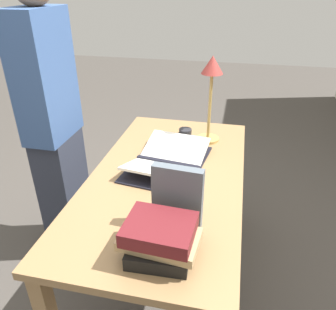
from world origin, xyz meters
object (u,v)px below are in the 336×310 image
object	(u,v)px
open_book	(168,160)
book_standing_upright	(177,197)
book_stack_tall	(160,239)
reading_lamp	(212,80)
coffee_mug	(185,136)
person_reader	(54,132)

from	to	relation	value
open_book	book_standing_upright	size ratio (longest dim) A/B	2.11
book_stack_tall	book_standing_upright	bearing A→B (deg)	170.93
open_book	reading_lamp	world-z (taller)	reading_lamp
reading_lamp	coffee_mug	world-z (taller)	reading_lamp
book_standing_upright	reading_lamp	xyz separation A→B (m)	(-0.81, 0.04, 0.24)
coffee_mug	open_book	bearing A→B (deg)	-8.99
book_stack_tall	coffee_mug	size ratio (longest dim) A/B	2.84
open_book	coffee_mug	distance (m)	0.28
reading_lamp	person_reader	size ratio (longest dim) A/B	0.30
open_book	reading_lamp	xyz separation A→B (m)	(-0.34, 0.18, 0.35)
coffee_mug	book_stack_tall	bearing A→B (deg)	4.24
coffee_mug	reading_lamp	bearing A→B (deg)	115.62
book_stack_tall	book_standing_upright	world-z (taller)	book_standing_upright
book_standing_upright	coffee_mug	distance (m)	0.76
book_stack_tall	coffee_mug	xyz separation A→B (m)	(-0.92, -0.07, -0.03)
book_standing_upright	reading_lamp	distance (m)	0.84
open_book	person_reader	bearing A→B (deg)	-90.49
book_standing_upright	reading_lamp	size ratio (longest dim) A/B	0.53
book_standing_upright	person_reader	distance (m)	1.02
open_book	coffee_mug	size ratio (longest dim) A/B	5.55
coffee_mug	person_reader	bearing A→B (deg)	-76.53
book_stack_tall	reading_lamp	distance (m)	1.03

